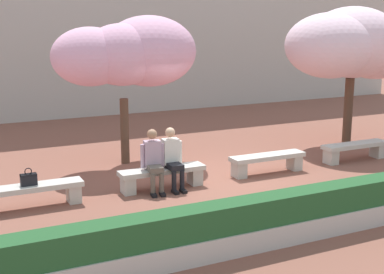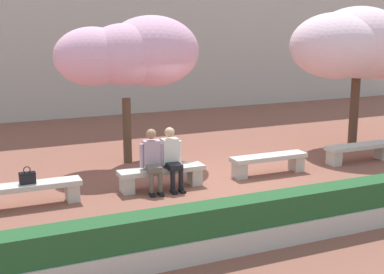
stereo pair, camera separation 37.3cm
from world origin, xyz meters
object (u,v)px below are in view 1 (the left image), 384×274
at_px(cherry_tree_main, 129,54).
at_px(person_seated_left, 153,158).
at_px(stone_bench_center, 268,161).
at_px(stone_bench_near_east, 355,149).
at_px(cherry_tree_secondary, 352,45).
at_px(handbag, 29,179).
at_px(stone_bench_west_end, 33,192).
at_px(person_seated_right, 172,156).
at_px(stone_bench_near_west, 162,175).

bearing_deg(cherry_tree_main, person_seated_left, -99.28).
xyz_separation_m(stone_bench_center, stone_bench_near_east, (2.64, 0.00, 0.00)).
height_order(cherry_tree_main, cherry_tree_secondary, cherry_tree_secondary).
bearing_deg(handbag, stone_bench_west_end, 0.16).
xyz_separation_m(handbag, cherry_tree_secondary, (9.20, 1.69, 2.21)).
bearing_deg(cherry_tree_main, handbag, -139.75).
xyz_separation_m(person_seated_left, handbag, (-2.49, 0.05, -0.12)).
bearing_deg(stone_bench_west_end, person_seated_right, -1.08).
bearing_deg(person_seated_left, stone_bench_center, 1.06).
height_order(stone_bench_center, person_seated_right, person_seated_right).
xyz_separation_m(stone_bench_center, handbag, (-5.35, -0.00, 0.27)).
bearing_deg(handbag, cherry_tree_secondary, 10.37).
relative_size(stone_bench_west_end, cherry_tree_main, 0.52).
height_order(stone_bench_near_west, cherry_tree_main, cherry_tree_main).
relative_size(stone_bench_west_end, cherry_tree_secondary, 0.47).
xyz_separation_m(stone_bench_west_end, stone_bench_center, (5.28, 0.00, 0.00)).
bearing_deg(cherry_tree_main, stone_bench_near_west, -94.52).
bearing_deg(stone_bench_near_west, stone_bench_center, 0.00).
distance_m(stone_bench_near_west, stone_bench_center, 2.64).
height_order(stone_bench_center, stone_bench_near_east, same).
bearing_deg(stone_bench_west_end, cherry_tree_secondary, 10.45).
height_order(stone_bench_near_east, person_seated_right, person_seated_right).
bearing_deg(stone_bench_near_west, cherry_tree_secondary, 14.54).
xyz_separation_m(stone_bench_west_end, cherry_tree_main, (2.83, 2.46, 2.38)).
distance_m(person_seated_right, handbag, 2.92).
bearing_deg(cherry_tree_main, stone_bench_west_end, -139.07).
relative_size(stone_bench_west_end, stone_bench_near_east, 1.00).
height_order(stone_bench_west_end, cherry_tree_secondary, cherry_tree_secondary).
height_order(stone_bench_near_west, person_seated_right, person_seated_right).
bearing_deg(cherry_tree_secondary, person_seated_right, -164.55).
xyz_separation_m(stone_bench_near_west, stone_bench_center, (2.64, 0.00, 0.00)).
relative_size(person_seated_left, person_seated_right, 1.00).
xyz_separation_m(person_seated_right, cherry_tree_secondary, (6.29, 1.74, 2.09)).
bearing_deg(person_seated_left, cherry_tree_secondary, 14.52).
bearing_deg(stone_bench_west_end, stone_bench_near_west, 0.00).
distance_m(stone_bench_west_end, person_seated_left, 2.46).
bearing_deg(cherry_tree_secondary, cherry_tree_main, 173.00).
bearing_deg(stone_bench_west_end, cherry_tree_main, 40.93).
bearing_deg(stone_bench_center, handbag, -180.00).
bearing_deg(stone_bench_center, person_seated_right, -178.74).
relative_size(stone_bench_west_end, stone_bench_center, 1.00).
distance_m(stone_bench_center, cherry_tree_secondary, 4.88).
height_order(stone_bench_near_east, cherry_tree_secondary, cherry_tree_secondary).
distance_m(person_seated_left, cherry_tree_main, 3.23).
bearing_deg(handbag, person_seated_left, -1.21).
bearing_deg(stone_bench_west_end, person_seated_left, -1.25).
bearing_deg(cherry_tree_main, cherry_tree_secondary, -7.00).
bearing_deg(handbag, stone_bench_center, 0.00).
height_order(stone_bench_west_end, handbag, handbag).
distance_m(stone_bench_near_east, cherry_tree_main, 6.13).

